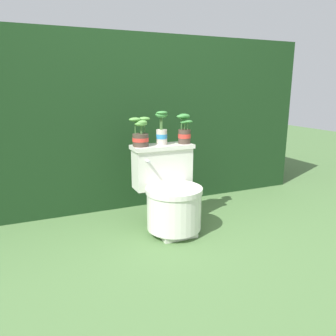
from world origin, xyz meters
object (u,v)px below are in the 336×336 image
toilet (170,194)px  potted_plant_left (140,134)px  potted_plant_midleft (162,129)px  potted_plant_middle (184,131)px

toilet → potted_plant_left: size_ratio=2.94×
potted_plant_midleft → potted_plant_left: bearing=-177.4°
potted_plant_left → potted_plant_middle: 0.35m
toilet → potted_plant_left: 0.49m
toilet → potted_plant_midleft: potted_plant_midleft is taller
potted_plant_middle → potted_plant_left: bearing=178.3°
toilet → potted_plant_left: potted_plant_left is taller
potted_plant_middle → toilet: bearing=-142.2°
toilet → potted_plant_middle: 0.50m
potted_plant_left → potted_plant_middle: potted_plant_middle is taller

